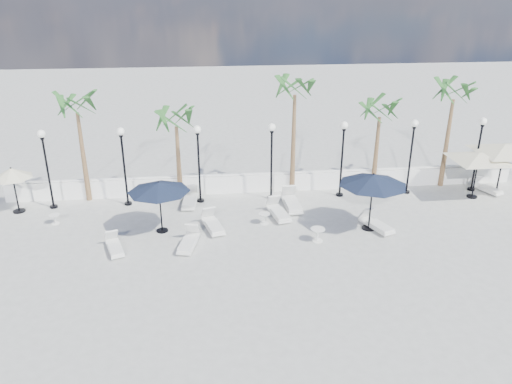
{
  "coord_description": "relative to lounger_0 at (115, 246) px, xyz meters",
  "views": [
    {
      "loc": [
        -3.14,
        -16.15,
        9.91
      ],
      "look_at": [
        -1.03,
        3.84,
        1.5
      ],
      "focal_mm": 35.0,
      "sensor_mm": 36.0,
      "label": 1
    }
  ],
  "objects": [
    {
      "name": "side_table_2",
      "position": [
        8.26,
        -0.04,
        0.14
      ],
      "size": [
        0.59,
        0.59,
        0.57
      ],
      "color": "silver",
      "rests_on": "ground"
    },
    {
      "name": "palm_3",
      "position": [
        12.43,
        5.4,
        3.75
      ],
      "size": [
        2.6,
        2.6,
        4.9
      ],
      "color": "brown",
      "rests_on": "ground"
    },
    {
      "name": "parasol_navy_left",
      "position": [
        1.77,
        1.56,
        1.85
      ],
      "size": [
        2.64,
        2.64,
        2.33
      ],
      "color": "black",
      "rests_on": "ground"
    },
    {
      "name": "lounger_4",
      "position": [
        7.78,
        3.41,
        0.06
      ],
      "size": [
        0.75,
        2.13,
        0.79
      ],
      "rotation": [
        0.0,
        0.0,
        0.03
      ],
      "color": "silver",
      "rests_on": "ground"
    },
    {
      "name": "side_table_0",
      "position": [
        -3.03,
        2.8,
        0.06
      ],
      "size": [
        0.45,
        0.45,
        0.44
      ],
      "color": "silver",
      "rests_on": "ground"
    },
    {
      "name": "lounger_6",
      "position": [
        11.07,
        0.81,
        0.03
      ],
      "size": [
        1.22,
        1.9,
        0.68
      ],
      "rotation": [
        0.0,
        0.0,
        0.39
      ],
      "color": "silver",
      "rests_on": "ground"
    },
    {
      "name": "palm_4",
      "position": [
        16.13,
        5.4,
        4.53
      ],
      "size": [
        2.6,
        2.6,
        5.7
      ],
      "color": "brown",
      "rests_on": "ground"
    },
    {
      "name": "lamppost_4",
      "position": [
        10.43,
        4.6,
        2.29
      ],
      "size": [
        0.36,
        0.36,
        3.84
      ],
      "color": "black",
      "rests_on": "ground"
    },
    {
      "name": "lamppost_1",
      "position": [
        -0.07,
        4.6,
        2.29
      ],
      "size": [
        0.36,
        0.36,
        3.84
      ],
      "color": "black",
      "rests_on": "ground"
    },
    {
      "name": "balustrade",
      "position": [
        6.93,
        5.6,
        0.26
      ],
      "size": [
        26.0,
        0.3,
        1.01
      ],
      "color": "white",
      "rests_on": "ground"
    },
    {
      "name": "parasol_cream_sq_b",
      "position": [
        18.55,
        4.14,
        2.36
      ],
      "size": [
        5.53,
        5.53,
        2.77
      ],
      "color": "black",
      "rests_on": "ground"
    },
    {
      "name": "lamppost_3",
      "position": [
        6.93,
        4.6,
        2.29
      ],
      "size": [
        0.36,
        0.36,
        3.84
      ],
      "color": "black",
      "rests_on": "ground"
    },
    {
      "name": "palm_0",
      "position": [
        -2.07,
        5.4,
        4.33
      ],
      "size": [
        2.6,
        2.6,
        5.5
      ],
      "color": "brown",
      "rests_on": "ground"
    },
    {
      "name": "lamppost_6",
      "position": [
        17.43,
        4.6,
        2.29
      ],
      "size": [
        0.36,
        0.36,
        3.84
      ],
      "color": "black",
      "rests_on": "ground"
    },
    {
      "name": "lounger_0",
      "position": [
        0.0,
        0.0,
        0.0
      ],
      "size": [
        0.99,
        1.69,
        0.6
      ],
      "rotation": [
        0.0,
        0.0,
        0.32
      ],
      "color": "silver",
      "rests_on": "ground"
    },
    {
      "name": "lounger_3",
      "position": [
        2.95,
        0.06,
        0.02
      ],
      "size": [
        0.95,
        1.86,
        0.67
      ],
      "rotation": [
        0.0,
        0.0,
        -0.22
      ],
      "color": "silver",
      "rests_on": "ground"
    },
    {
      "name": "lounger_5",
      "position": [
        7.0,
        2.49,
        0.04
      ],
      "size": [
        0.98,
        2.01,
        0.72
      ],
      "rotation": [
        0.0,
        0.0,
        0.19
      ],
      "color": "silver",
      "rests_on": "ground"
    },
    {
      "name": "side_table_1",
      "position": [
        6.26,
        1.82,
        0.1
      ],
      "size": [
        0.51,
        0.51,
        0.5
      ],
      "color": "silver",
      "rests_on": "ground"
    },
    {
      "name": "lamppost_5",
      "position": [
        13.93,
        4.6,
        2.29
      ],
      "size": [
        0.36,
        0.36,
        3.84
      ],
      "color": "black",
      "rests_on": "ground"
    },
    {
      "name": "lounger_1",
      "position": [
        3.97,
        1.54,
        0.03
      ],
      "size": [
        1.05,
        1.96,
        0.7
      ],
      "rotation": [
        0.0,
        0.0,
        0.25
      ],
      "color": "silver",
      "rests_on": "ground"
    },
    {
      "name": "parasol_cream_sq_a",
      "position": [
        17.01,
        3.7,
        2.11
      ],
      "size": [
        5.1,
        5.1,
        2.5
      ],
      "color": "black",
      "rests_on": "ground"
    },
    {
      "name": "palm_1",
      "position": [
        2.43,
        5.4,
        3.55
      ],
      "size": [
        2.6,
        2.6,
        4.7
      ],
      "color": "brown",
      "rests_on": "ground"
    },
    {
      "name": "parasol_cream_small",
      "position": [
        -5.07,
        4.3,
        1.7
      ],
      "size": [
        1.81,
        1.81,
        2.23
      ],
      "color": "black",
      "rests_on": "ground"
    },
    {
      "name": "parasol_navy_mid",
      "position": [
        10.74,
        0.84,
        2.08
      ],
      "size": [
        2.9,
        2.9,
        2.6
      ],
      "color": "black",
      "rests_on": "ground"
    },
    {
      "name": "lamppost_2",
      "position": [
        3.43,
        4.6,
        2.29
      ],
      "size": [
        0.36,
        0.36,
        3.84
      ],
      "color": "black",
      "rests_on": "ground"
    },
    {
      "name": "lamppost_0",
      "position": [
        -3.57,
        4.6,
        2.29
      ],
      "size": [
        0.36,
        0.36,
        3.84
      ],
      "color": "black",
      "rests_on": "ground"
    },
    {
      "name": "lounger_7",
      "position": [
        18.1,
        4.32,
        0.01
      ],
      "size": [
        1.1,
        1.76,
        0.63
      ],
      "rotation": [
        0.0,
        0.0,
        0.37
      ],
      "color": "silver",
      "rests_on": "ground"
    },
    {
      "name": "ground",
      "position": [
        6.93,
        -1.9,
        -0.2
      ],
      "size": [
        100.0,
        100.0,
        0.0
      ],
      "primitive_type": "plane",
      "color": "gray",
      "rests_on": "ground"
    },
    {
      "name": "palm_2",
      "position": [
        8.13,
        5.4,
        4.91
      ],
      "size": [
        2.6,
        2.6,
        6.1
      ],
      "color": "brown",
      "rests_on": "ground"
    },
    {
      "name": "lounger_2",
      "position": [
        2.93,
        4.32,
        0.04
      ],
      "size": [
        0.79,
        1.98,
        0.72
      ],
      "rotation": [
        0.0,
        0.0,
        -0.09
      ],
      "color": "silver",
      "rests_on": "ground"
    }
  ]
}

